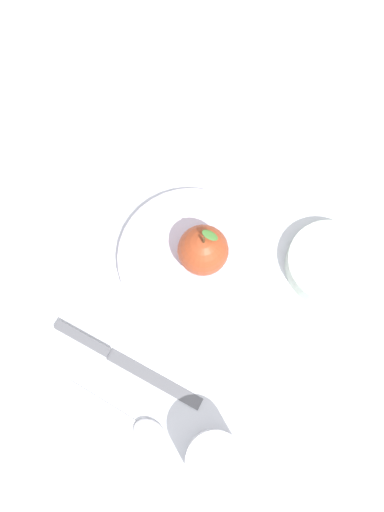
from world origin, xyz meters
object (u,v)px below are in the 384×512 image
object	(u,v)px
cup	(215,461)
knife	(114,356)
spoon	(139,427)
side_bowl	(330,263)
apple	(203,250)
dinner_plate	(192,258)

from	to	relation	value
cup	knife	distance (m)	0.20
spoon	side_bowl	bearing A→B (deg)	5.96
apple	knife	xyz separation A→B (m)	(-0.19, -0.05, -0.05)
knife	side_bowl	bearing A→B (deg)	-10.82
cup	side_bowl	bearing A→B (deg)	23.43
side_bowl	knife	distance (m)	0.35
apple	side_bowl	distance (m)	0.19
apple	spoon	size ratio (longest dim) A/B	0.58
dinner_plate	knife	xyz separation A→B (m)	(-0.18, -0.06, -0.01)
apple	knife	world-z (taller)	apple
dinner_plate	side_bowl	distance (m)	0.21
dinner_plate	cup	bearing A→B (deg)	-117.84
side_bowl	spoon	distance (m)	0.36
dinner_plate	spoon	distance (m)	0.25
cup	spoon	size ratio (longest dim) A/B	0.51
cup	knife	world-z (taller)	cup
dinner_plate	cup	xyz separation A→B (m)	(-0.13, -0.25, 0.03)
side_bowl	spoon	bearing A→B (deg)	-174.04
side_bowl	apple	bearing A→B (deg)	143.71
dinner_plate	apple	bearing A→B (deg)	-43.00
cup	spoon	distance (m)	0.12
cup	knife	size ratio (longest dim) A/B	0.36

